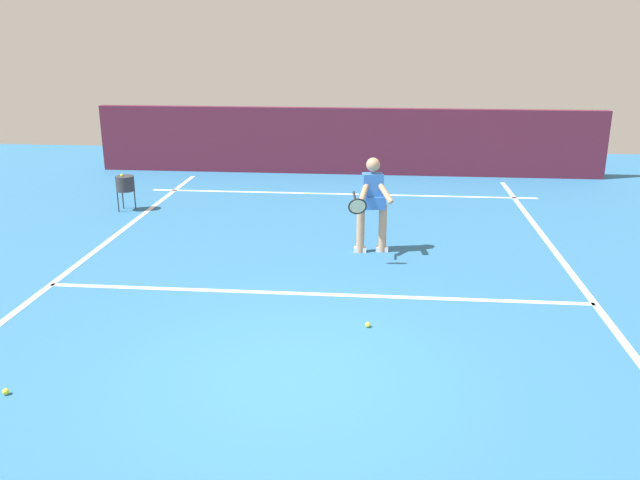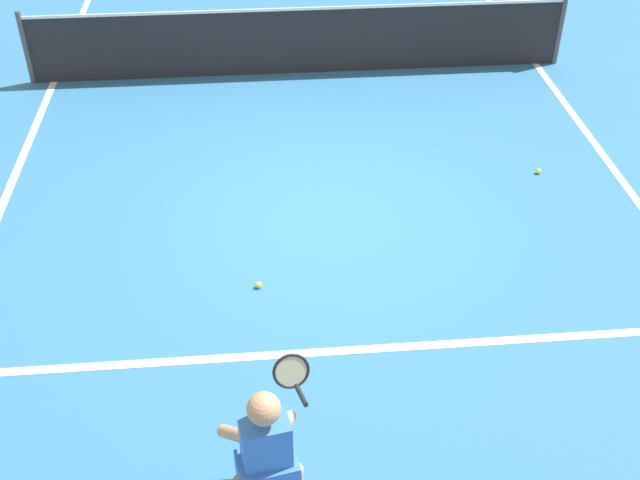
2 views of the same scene
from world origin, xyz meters
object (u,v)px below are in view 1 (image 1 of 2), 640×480
object	(u,v)px
tennis_ball_mid	(6,392)
tennis_ball_far	(368,325)
ball_hopper	(125,184)
tennis_player	(372,202)

from	to	relation	value
tennis_ball_mid	tennis_ball_far	world-z (taller)	same
tennis_ball_mid	ball_hopper	distance (m)	7.10
tennis_player	ball_hopper	bearing A→B (deg)	-23.79
tennis_ball_far	ball_hopper	bearing A→B (deg)	-45.50
tennis_player	tennis_ball_far	bearing A→B (deg)	90.49
tennis_ball_mid	ball_hopper	xyz separation A→B (m)	(1.41, -6.94, 0.51)
tennis_ball_mid	tennis_ball_far	size ratio (longest dim) A/B	1.00
tennis_player	tennis_ball_far	size ratio (longest dim) A/B	23.48
tennis_ball_mid	tennis_player	bearing A→B (deg)	-126.40
tennis_player	ball_hopper	size ratio (longest dim) A/B	2.09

